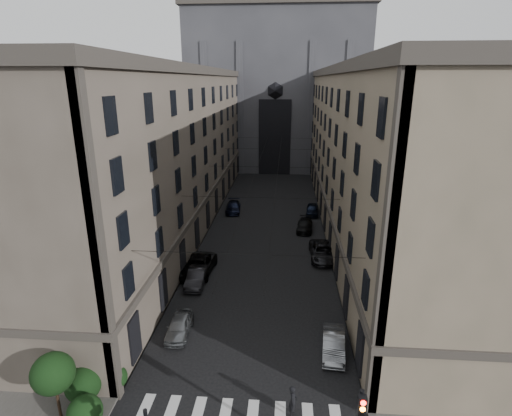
% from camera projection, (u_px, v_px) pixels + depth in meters
% --- Properties ---
extents(sidewalk_left, '(7.00, 80.00, 0.15)m').
position_uv_depth(sidewalk_left, '(186.00, 221.00, 51.42)').
color(sidewalk_left, '#383533').
rests_on(sidewalk_left, ground).
extents(sidewalk_right, '(7.00, 80.00, 0.15)m').
position_uv_depth(sidewalk_right, '(351.00, 225.00, 49.90)').
color(sidewalk_right, '#383533').
rests_on(sidewalk_right, ground).
extents(building_left, '(13.60, 60.60, 18.85)m').
position_uv_depth(building_left, '(158.00, 149.00, 48.80)').
color(building_left, '#484037').
rests_on(building_left, ground).
extents(building_right, '(13.60, 60.60, 18.85)m').
position_uv_depth(building_right, '(382.00, 152.00, 46.84)').
color(building_right, brown).
rests_on(building_right, ground).
extents(gothic_tower, '(35.00, 23.00, 58.00)m').
position_uv_depth(gothic_tower, '(277.00, 78.00, 82.21)').
color(gothic_tower, '#2D2D33').
rests_on(gothic_tower, ground).
extents(shrub_cluster, '(3.90, 4.40, 3.90)m').
position_uv_depth(shrub_cluster, '(76.00, 385.00, 21.34)').
color(shrub_cluster, black).
rests_on(shrub_cluster, sidewalk_left).
extents(tram_wires, '(14.00, 60.00, 0.43)m').
position_uv_depth(tram_wires, '(267.00, 168.00, 48.11)').
color(tram_wires, black).
rests_on(tram_wires, ground).
extents(car_left_near, '(1.67, 3.92, 1.32)m').
position_uv_depth(car_left_near, '(179.00, 326.00, 28.43)').
color(car_left_near, slate).
rests_on(car_left_near, ground).
extents(car_left_midnear, '(1.59, 4.37, 1.43)m').
position_uv_depth(car_left_midnear, '(197.00, 277.00, 35.40)').
color(car_left_midnear, black).
rests_on(car_left_midnear, ground).
extents(car_left_midfar, '(2.88, 5.71, 1.55)m').
position_uv_depth(car_left_midfar, '(198.00, 266.00, 37.31)').
color(car_left_midfar, black).
rests_on(car_left_midfar, ground).
extents(car_left_far, '(2.27, 4.85, 1.37)m').
position_uv_depth(car_left_far, '(233.00, 207.00, 54.88)').
color(car_left_far, black).
rests_on(car_left_far, ground).
extents(car_right_near, '(1.79, 4.21, 1.35)m').
position_uv_depth(car_right_near, '(333.00, 344.00, 26.48)').
color(car_right_near, slate).
rests_on(car_right_near, ground).
extents(car_right_midnear, '(2.64, 5.55, 1.53)m').
position_uv_depth(car_right_midnear, '(323.00, 252.00, 40.49)').
color(car_right_midnear, black).
rests_on(car_right_midnear, ground).
extents(car_right_midfar, '(2.24, 4.58, 1.28)m').
position_uv_depth(car_right_midfar, '(305.00, 225.00, 48.10)').
color(car_right_midfar, black).
rests_on(car_right_midfar, ground).
extents(car_right_far, '(1.98, 4.17, 1.38)m').
position_uv_depth(car_right_far, '(312.00, 210.00, 53.86)').
color(car_right_far, black).
rests_on(car_right_far, ground).
extents(pedestrian, '(0.54, 0.73, 1.83)m').
position_uv_depth(pedestrian, '(293.00, 401.00, 21.47)').
color(pedestrian, black).
rests_on(pedestrian, ground).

